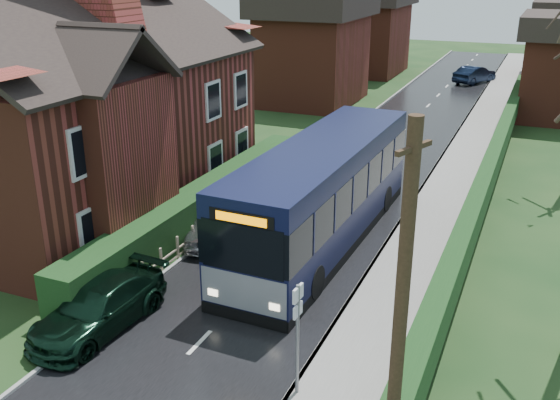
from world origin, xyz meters
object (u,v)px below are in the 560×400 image
at_px(car_silver, 217,221).
at_px(bus_stop_sign, 298,325).
at_px(bus, 322,195).
at_px(car_green, 99,307).
at_px(telegraph_pole, 400,320).
at_px(brick_house, 87,104).

relative_size(car_silver, bus_stop_sign, 1.36).
xyz_separation_m(car_silver, bus_stop_sign, (6.00, -7.12, 1.26)).
bearing_deg(bus, bus_stop_sign, -72.58).
bearing_deg(bus_stop_sign, bus, 109.71).
height_order(car_green, telegraph_pole, telegraph_pole).
bearing_deg(bus_stop_sign, telegraph_pole, -30.50).
height_order(bus, car_silver, bus).
bearing_deg(telegraph_pole, bus_stop_sign, 166.36).
bearing_deg(bus_stop_sign, brick_house, 150.59).
xyz_separation_m(car_green, bus_stop_sign, (6.10, -0.59, 1.29)).
relative_size(car_green, bus_stop_sign, 1.52).
bearing_deg(car_silver, bus_stop_sign, -63.64).
height_order(brick_house, car_green, brick_house).
relative_size(brick_house, car_silver, 3.65).
xyz_separation_m(car_green, telegraph_pole, (8.70, -2.35, 3.06)).
relative_size(bus, car_green, 2.73).
height_order(brick_house, bus, brick_house).
distance_m(brick_house, car_green, 9.98).
bearing_deg(car_silver, telegraph_pole, -59.69).
distance_m(bus, bus_stop_sign, 8.69).
bearing_deg(telegraph_pole, car_silver, 154.59).
height_order(bus, bus_stop_sign, bus).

